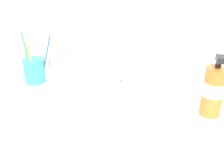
{
  "coord_description": "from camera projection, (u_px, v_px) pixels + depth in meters",
  "views": [
    {
      "loc": [
        0.16,
        -0.66,
        1.31
      ],
      "look_at": [
        0.03,
        0.02,
        0.97
      ],
      "focal_mm": 43.51,
      "sensor_mm": 36.0,
      "label": 1
    }
  ],
  "objects": [
    {
      "name": "toothbrush_yellow",
      "position": [
        30.0,
        56.0,
        0.93
      ],
      "size": [
        0.01,
        0.03,
        0.18
      ],
      "color": "yellow",
      "rests_on": "toothbrush_cup"
    },
    {
      "name": "toothbrush_cup",
      "position": [
        34.0,
        71.0,
        0.98
      ],
      "size": [
        0.07,
        0.07,
        0.09
      ],
      "primitive_type": "cylinder",
      "color": "#338CCC",
      "rests_on": "vanity_counter"
    },
    {
      "name": "faucet",
      "position": [
        121.0,
        67.0,
        0.94
      ],
      "size": [
        0.02,
        0.15,
        0.14
      ],
      "color": "silver",
      "rests_on": "sink_basin"
    },
    {
      "name": "toothbrush_green",
      "position": [
        26.0,
        50.0,
        0.97
      ],
      "size": [
        0.05,
        0.04,
        0.19
      ],
      "color": "green",
      "rests_on": "toothbrush_cup"
    },
    {
      "name": "sink_basin",
      "position": [
        110.0,
        127.0,
        0.81
      ],
      "size": [
        0.43,
        0.43,
        0.11
      ],
      "color": "white",
      "rests_on": "vanity_counter"
    },
    {
      "name": "soap_dispenser",
      "position": [
        213.0,
        90.0,
        0.77
      ],
      "size": [
        0.06,
        0.06,
        0.18
      ],
      "color": "orange",
      "rests_on": "vanity_counter"
    },
    {
      "name": "toothbrush_blue",
      "position": [
        47.0,
        51.0,
        0.96
      ],
      "size": [
        0.06,
        0.03,
        0.19
      ],
      "color": "blue",
      "rests_on": "toothbrush_cup"
    },
    {
      "name": "toothbrush_purple",
      "position": [
        28.0,
        52.0,
        0.97
      ],
      "size": [
        0.02,
        0.03,
        0.18
      ],
      "color": "purple",
      "rests_on": "toothbrush_cup"
    }
  ]
}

